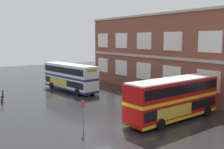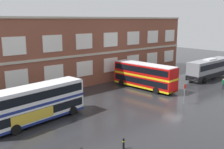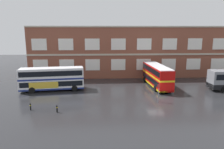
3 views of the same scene
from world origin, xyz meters
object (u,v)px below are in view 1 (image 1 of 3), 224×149
(double_decker_near, at_px, (70,77))
(safety_bollard_east, at_px, (2,100))
(bus_stand_flag, at_px, (83,113))
(double_decker_middle, at_px, (174,98))
(safety_bollard_west, at_px, (3,94))

(double_decker_near, relative_size, safety_bollard_east, 11.83)
(double_decker_near, bearing_deg, bus_stand_flag, -22.23)
(bus_stand_flag, xyz_separation_m, safety_bollard_east, (-14.35, -3.51, -1.14))
(safety_bollard_east, bearing_deg, double_decker_near, 105.33)
(bus_stand_flag, relative_size, safety_bollard_east, 2.84)
(double_decker_middle, height_order, safety_bollard_east, double_decker_middle)
(double_decker_middle, relative_size, bus_stand_flag, 4.13)
(double_decker_middle, bearing_deg, bus_stand_flag, -102.62)
(double_decker_near, distance_m, bus_stand_flag, 18.64)
(double_decker_near, distance_m, safety_bollard_east, 11.07)
(double_decker_middle, distance_m, safety_bollard_west, 23.14)
(bus_stand_flag, distance_m, safety_bollard_west, 18.29)
(double_decker_middle, bearing_deg, double_decker_near, -174.57)
(bus_stand_flag, bearing_deg, safety_bollard_east, -166.27)
(safety_bollard_west, bearing_deg, double_decker_middle, 29.64)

